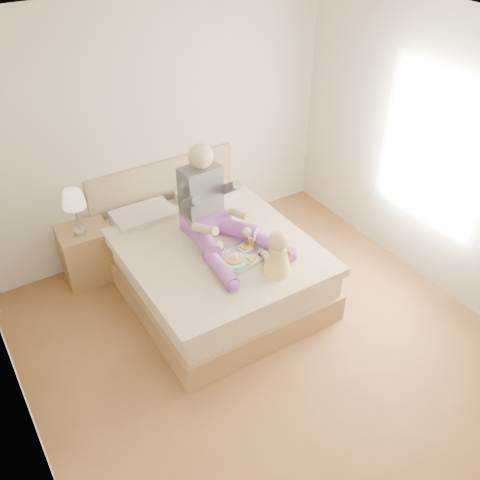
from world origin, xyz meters
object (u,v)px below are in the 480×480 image
adult (213,213)px  tray (241,255)px  bed (209,260)px  nightstand (87,253)px  baby (277,255)px

adult → tray: adult is taller
bed → adult: adult is taller
nightstand → tray: tray is taller
bed → nightstand: size_ratio=3.65×
nightstand → bed: bearing=-35.2°
bed → tray: 0.57m
tray → baby: (0.16, -0.34, 0.15)m
adult → tray: bearing=-89.6°
bed → tray: bearing=-77.2°
adult → baby: bearing=-80.5°
baby → tray: bearing=132.5°
tray → nightstand: bearing=119.0°
baby → bed: bearing=125.4°
adult → tray: 0.49m
bed → baby: 0.96m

